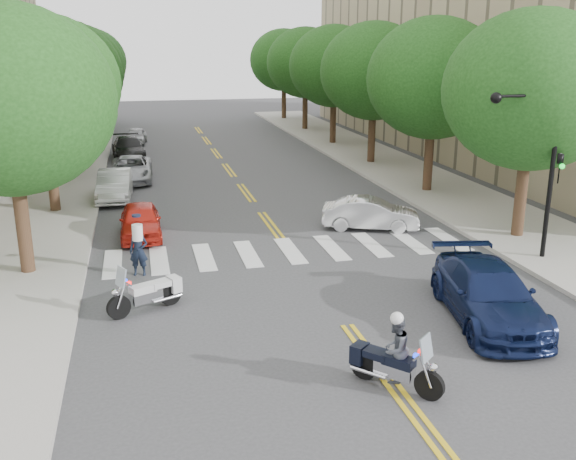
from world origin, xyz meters
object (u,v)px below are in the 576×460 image
object	(u,v)px
officer_standing	(139,251)
convertible	(371,214)
motorcycle_police	(393,354)
sedan_blue	(488,294)
motorcycle_parked	(151,293)

from	to	relation	value
officer_standing	convertible	xyz separation A→B (m)	(9.09, 3.30, -0.18)
motorcycle_police	convertible	bearing A→B (deg)	-149.37
sedan_blue	motorcycle_police	bearing A→B (deg)	-134.32
officer_standing	motorcycle_parked	bearing A→B (deg)	-72.12
motorcycle_parked	convertible	bearing A→B (deg)	-81.08
motorcycle_parked	officer_standing	distance (m)	2.97
motorcycle_police	motorcycle_parked	bearing A→B (deg)	-89.20
motorcycle_parked	convertible	world-z (taller)	motorcycle_parked
motorcycle_police	officer_standing	distance (m)	9.93
motorcycle_parked	motorcycle_police	bearing A→B (deg)	-164.38
officer_standing	motorcycle_police	bearing A→B (deg)	-45.89
officer_standing	convertible	distance (m)	9.67
officer_standing	sedan_blue	distance (m)	10.73
motorcycle_police	officer_standing	world-z (taller)	motorcycle_police
motorcycle_police	sedan_blue	xyz separation A→B (m)	(3.84, 2.73, -0.05)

